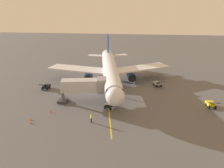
{
  "coord_description": "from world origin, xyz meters",
  "views": [
    {
      "loc": [
        -7.55,
        58.88,
        20.11
      ],
      "look_at": [
        -1.57,
        10.71,
        3.0
      ],
      "focal_mm": 35.79,
      "sensor_mm": 36.0,
      "label": 1
    }
  ],
  "objects_px": {
    "belt_loader_rear_apron": "(158,84)",
    "safety_cone_wing_starboard": "(51,111)",
    "ground_crew_marshaller": "(91,118)",
    "safety_cone_wing_port": "(165,95)",
    "baggage_cart_portside": "(110,105)",
    "safety_cone_nose_right": "(31,119)",
    "belt_loader_starboard_side": "(211,104)",
    "safety_cone_nose_left": "(31,122)",
    "airplane": "(110,70)",
    "ground_crew_wing_walker": "(118,93)",
    "belt_loader_near_nose": "(46,86)",
    "jet_bridge": "(88,86)"
  },
  "relations": [
    {
      "from": "baggage_cart_portside",
      "to": "safety_cone_wing_starboard",
      "type": "bearing_deg",
      "value": 17.93
    },
    {
      "from": "airplane",
      "to": "jet_bridge",
      "type": "height_order",
      "value": "airplane"
    },
    {
      "from": "belt_loader_near_nose",
      "to": "belt_loader_starboard_side",
      "type": "xyz_separation_m",
      "value": [
        -38.55,
        6.03,
        0.0
      ]
    },
    {
      "from": "airplane",
      "to": "baggage_cart_portside",
      "type": "bearing_deg",
      "value": 97.08
    },
    {
      "from": "airplane",
      "to": "ground_crew_marshaller",
      "type": "height_order",
      "value": "airplane"
    },
    {
      "from": "ground_crew_marshaller",
      "to": "safety_cone_wing_port",
      "type": "xyz_separation_m",
      "value": [
        -14.63,
        -14.27,
        -0.61
      ]
    },
    {
      "from": "safety_cone_nose_right",
      "to": "safety_cone_wing_starboard",
      "type": "height_order",
      "value": "same"
    },
    {
      "from": "airplane",
      "to": "jet_bridge",
      "type": "bearing_deg",
      "value": 74.98
    },
    {
      "from": "safety_cone_wing_port",
      "to": "belt_loader_starboard_side",
      "type": "bearing_deg",
      "value": 151.51
    },
    {
      "from": "airplane",
      "to": "ground_crew_wing_walker",
      "type": "distance_m",
      "value": 9.38
    },
    {
      "from": "jet_bridge",
      "to": "ground_crew_marshaller",
      "type": "relative_size",
      "value": 6.74
    },
    {
      "from": "airplane",
      "to": "belt_loader_starboard_side",
      "type": "relative_size",
      "value": 8.63
    },
    {
      "from": "airplane",
      "to": "baggage_cart_portside",
      "type": "relative_size",
      "value": 13.84
    },
    {
      "from": "safety_cone_nose_left",
      "to": "belt_loader_near_nose",
      "type": "bearing_deg",
      "value": -76.12
    },
    {
      "from": "safety_cone_nose_left",
      "to": "ground_crew_wing_walker",
      "type": "bearing_deg",
      "value": -135.14
    },
    {
      "from": "belt_loader_rear_apron",
      "to": "safety_cone_wing_port",
      "type": "xyz_separation_m",
      "value": [
        -1.39,
        6.93,
        -0.44
      ]
    },
    {
      "from": "airplane",
      "to": "ground_crew_wing_walker",
      "type": "relative_size",
      "value": 23.49
    },
    {
      "from": "safety_cone_wing_port",
      "to": "ground_crew_wing_walker",
      "type": "bearing_deg",
      "value": 8.19
    },
    {
      "from": "ground_crew_marshaller",
      "to": "belt_loader_rear_apron",
      "type": "relative_size",
      "value": 0.36
    },
    {
      "from": "belt_loader_starboard_side",
      "to": "safety_cone_nose_right",
      "type": "bearing_deg",
      "value": 16.07
    },
    {
      "from": "baggage_cart_portside",
      "to": "safety_cone_wing_port",
      "type": "distance_m",
      "value": 14.39
    },
    {
      "from": "ground_crew_wing_walker",
      "to": "belt_loader_rear_apron",
      "type": "xyz_separation_m",
      "value": [
        -9.68,
        -8.52,
        -0.17
      ]
    },
    {
      "from": "belt_loader_rear_apron",
      "to": "safety_cone_wing_starboard",
      "type": "bearing_deg",
      "value": 39.59
    },
    {
      "from": "baggage_cart_portside",
      "to": "safety_cone_nose_right",
      "type": "relative_size",
      "value": 5.28
    },
    {
      "from": "airplane",
      "to": "ground_crew_wing_walker",
      "type": "height_order",
      "value": "airplane"
    },
    {
      "from": "belt_loader_starboard_side",
      "to": "safety_cone_wing_port",
      "type": "xyz_separation_m",
      "value": [
        8.84,
        -4.8,
        -0.44
      ]
    },
    {
      "from": "airplane",
      "to": "baggage_cart_portside",
      "type": "xyz_separation_m",
      "value": [
        -1.8,
        14.48,
        -3.35
      ]
    },
    {
      "from": "jet_bridge",
      "to": "belt_loader_starboard_side",
      "type": "bearing_deg",
      "value": -178.92
    },
    {
      "from": "belt_loader_rear_apron",
      "to": "safety_cone_wing_starboard",
      "type": "xyz_separation_m",
      "value": [
        22.14,
        18.31,
        -0.44
      ]
    },
    {
      "from": "safety_cone_nose_left",
      "to": "safety_cone_nose_right",
      "type": "bearing_deg",
      "value": -63.25
    },
    {
      "from": "jet_bridge",
      "to": "ground_crew_marshaller",
      "type": "xyz_separation_m",
      "value": [
        -2.55,
        8.98,
        -2.88
      ]
    },
    {
      "from": "belt_loader_near_nose",
      "to": "baggage_cart_portside",
      "type": "distance_m",
      "value": 19.71
    },
    {
      "from": "baggage_cart_portside",
      "to": "safety_cone_wing_port",
      "type": "height_order",
      "value": "baggage_cart_portside"
    },
    {
      "from": "jet_bridge",
      "to": "ground_crew_wing_walker",
      "type": "height_order",
      "value": "jet_bridge"
    },
    {
      "from": "ground_crew_marshaller",
      "to": "baggage_cart_portside",
      "type": "bearing_deg",
      "value": -110.72
    },
    {
      "from": "belt_loader_starboard_side",
      "to": "ground_crew_marshaller",
      "type": "bearing_deg",
      "value": 21.97
    },
    {
      "from": "safety_cone_wing_starboard",
      "to": "airplane",
      "type": "bearing_deg",
      "value": -117.82
    },
    {
      "from": "ground_crew_marshaller",
      "to": "belt_loader_near_nose",
      "type": "height_order",
      "value": "belt_loader_near_nose"
    },
    {
      "from": "belt_loader_near_nose",
      "to": "safety_cone_wing_port",
      "type": "xyz_separation_m",
      "value": [
        -29.71,
        1.23,
        -0.44
      ]
    },
    {
      "from": "ground_crew_wing_walker",
      "to": "safety_cone_wing_starboard",
      "type": "relative_size",
      "value": 3.11
    },
    {
      "from": "ground_crew_wing_walker",
      "to": "safety_cone_nose_right",
      "type": "distance_m",
      "value": 19.99
    },
    {
      "from": "belt_loader_rear_apron",
      "to": "safety_cone_wing_starboard",
      "type": "height_order",
      "value": "belt_loader_rear_apron"
    },
    {
      "from": "belt_loader_starboard_side",
      "to": "safety_cone_nose_left",
      "type": "relative_size",
      "value": 8.47
    },
    {
      "from": "belt_loader_rear_apron",
      "to": "safety_cone_wing_port",
      "type": "height_order",
      "value": "belt_loader_rear_apron"
    },
    {
      "from": "ground_crew_marshaller",
      "to": "safety_cone_wing_port",
      "type": "distance_m",
      "value": 20.44
    },
    {
      "from": "airplane",
      "to": "safety_cone_nose_left",
      "type": "height_order",
      "value": "airplane"
    },
    {
      "from": "airplane",
      "to": "safety_cone_wing_port",
      "type": "xyz_separation_m",
      "value": [
        -13.95,
        6.78,
        -3.73
      ]
    },
    {
      "from": "ground_crew_marshaller",
      "to": "safety_cone_nose_right",
      "type": "xyz_separation_m",
      "value": [
        11.39,
        0.57,
        -0.61
      ]
    },
    {
      "from": "safety_cone_nose_left",
      "to": "safety_cone_wing_starboard",
      "type": "bearing_deg",
      "value": -113.2
    },
    {
      "from": "safety_cone_nose_left",
      "to": "belt_loader_rear_apron",
      "type": "bearing_deg",
      "value": -136.5
    }
  ]
}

